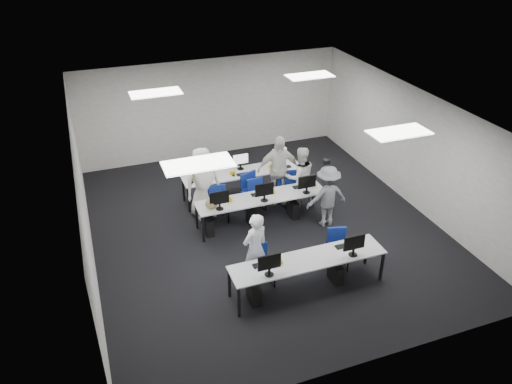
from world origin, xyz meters
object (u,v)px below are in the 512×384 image
object	(u,v)px
student_0	(255,249)
student_1	(300,177)
chair_0	(262,273)
photographer	(327,196)
chair_7	(292,189)
student_2	(203,183)
chair_2	(219,210)
student_3	(278,170)
chair_5	(215,204)
chair_6	(252,196)
chair_3	(253,199)
chair_1	(337,255)
chair_4	(287,195)
desk_mid	(262,199)
desk_front	(308,261)

from	to	relation	value
student_0	student_1	distance (m)	3.31
chair_0	photographer	world-z (taller)	photographer
chair_7	student_2	distance (m)	2.47
chair_2	student_3	xyz separation A→B (m)	(1.68, 0.29, 0.66)
chair_7	chair_5	bearing A→B (deg)	-167.05
chair_0	chair_6	bearing A→B (deg)	69.41
chair_2	photographer	bearing A→B (deg)	-17.16
student_1	chair_3	bearing A→B (deg)	-3.39
chair_6	chair_2	bearing A→B (deg)	-164.61
chair_3	student_2	xyz separation A→B (m)	(-1.23, 0.17, 0.61)
chair_6	chair_1	bearing A→B (deg)	-77.22
student_0	student_2	distance (m)	2.89
student_0	chair_6	bearing A→B (deg)	-127.06
chair_4	student_0	xyz separation A→B (m)	(-1.85, -2.67, 0.55)
student_0	photographer	size ratio (longest dim) A/B	1.04
chair_5	chair_7	distance (m)	2.12
chair_5	student_1	world-z (taller)	student_1
chair_4	student_1	world-z (taller)	student_1
chair_4	student_3	bearing A→B (deg)	116.76
chair_5	chair_0	bearing A→B (deg)	-83.80
desk_mid	chair_4	size ratio (longest dim) A/B	3.86
chair_6	photographer	bearing A→B (deg)	-49.28
chair_1	desk_mid	bearing A→B (deg)	127.82
desk_front	chair_5	distance (m)	3.60
student_0	student_2	xyz separation A→B (m)	(-0.31, 2.87, 0.10)
student_3	photographer	size ratio (longest dim) A/B	1.19
desk_front	chair_3	distance (m)	3.28
chair_2	chair_4	size ratio (longest dim) A/B	1.05
chair_6	student_3	size ratio (longest dim) A/B	0.48
student_0	student_2	bearing A→B (deg)	-102.52
chair_3	chair_4	bearing A→B (deg)	-20.17
chair_2	chair_7	size ratio (longest dim) A/B	0.91
chair_6	student_1	xyz separation A→B (m)	(1.18, -0.35, 0.52)
chair_6	chair_4	bearing A→B (deg)	-16.61
chair_0	student_0	distance (m)	0.56
desk_front	chair_2	size ratio (longest dim) A/B	3.69
desk_mid	student_0	size ratio (longest dim) A/B	1.97
student_1	student_2	size ratio (longest dim) A/B	0.88
chair_0	student_0	world-z (taller)	student_0
chair_6	student_1	distance (m)	1.34
chair_2	student_2	world-z (taller)	student_2
student_1	student_0	bearing A→B (deg)	54.20
photographer	desk_front	bearing A→B (deg)	55.93
student_1	student_3	bearing A→B (deg)	-28.62
chair_4	chair_5	distance (m)	1.90
chair_0	chair_1	size ratio (longest dim) A/B	1.00
chair_0	student_3	distance (m)	3.41
chair_7	student_1	bearing A→B (deg)	-66.16
desk_mid	chair_7	world-z (taller)	chair_7
desk_front	chair_0	world-z (taller)	chair_0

